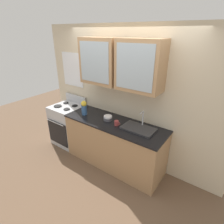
{
  "coord_description": "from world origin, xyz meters",
  "views": [
    {
      "loc": [
        1.7,
        -2.38,
        2.45
      ],
      "look_at": [
        -0.04,
        0.0,
        1.11
      ],
      "focal_mm": 29.01,
      "sensor_mm": 36.0,
      "label": 1
    }
  ],
  "objects_px": {
    "vase": "(84,108)",
    "cup_near_sink": "(117,123)",
    "stove_range": "(68,124)",
    "bowl_stack": "(108,118)",
    "sink_faucet": "(139,128)"
  },
  "relations": [
    {
      "from": "sink_faucet",
      "to": "cup_near_sink",
      "type": "height_order",
      "value": "sink_faucet"
    },
    {
      "from": "bowl_stack",
      "to": "vase",
      "type": "bearing_deg",
      "value": -171.39
    },
    {
      "from": "vase",
      "to": "cup_near_sink",
      "type": "xyz_separation_m",
      "value": [
        0.78,
        0.0,
        -0.1
      ]
    },
    {
      "from": "sink_faucet",
      "to": "vase",
      "type": "bearing_deg",
      "value": -174.69
    },
    {
      "from": "vase",
      "to": "cup_near_sink",
      "type": "distance_m",
      "value": 0.78
    },
    {
      "from": "sink_faucet",
      "to": "cup_near_sink",
      "type": "bearing_deg",
      "value": -164.62
    },
    {
      "from": "cup_near_sink",
      "to": "bowl_stack",
      "type": "bearing_deg",
      "value": 162.89
    },
    {
      "from": "sink_faucet",
      "to": "bowl_stack",
      "type": "relative_size",
      "value": 3.36
    },
    {
      "from": "stove_range",
      "to": "bowl_stack",
      "type": "distance_m",
      "value": 1.25
    },
    {
      "from": "sink_faucet",
      "to": "bowl_stack",
      "type": "distance_m",
      "value": 0.63
    },
    {
      "from": "sink_faucet",
      "to": "vase",
      "type": "relative_size",
      "value": 1.94
    },
    {
      "from": "stove_range",
      "to": "bowl_stack",
      "type": "relative_size",
      "value": 6.6
    },
    {
      "from": "vase",
      "to": "stove_range",
      "type": "bearing_deg",
      "value": 173.79
    },
    {
      "from": "bowl_stack",
      "to": "cup_near_sink",
      "type": "xyz_separation_m",
      "value": [
        0.25,
        -0.08,
        0.0
      ]
    },
    {
      "from": "stove_range",
      "to": "bowl_stack",
      "type": "bearing_deg",
      "value": 0.61
    }
  ]
}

